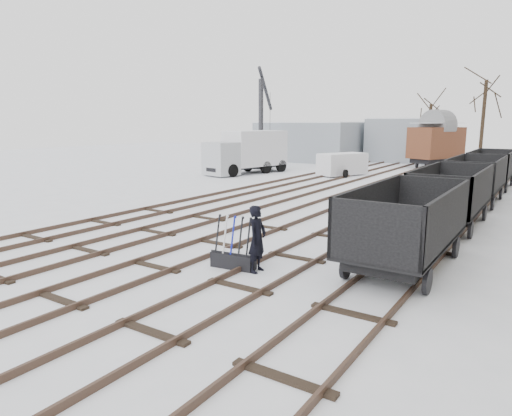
{
  "coord_description": "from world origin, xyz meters",
  "views": [
    {
      "loc": [
        9.34,
        -8.87,
        4.12
      ],
      "look_at": [
        0.89,
        3.97,
        1.2
      ],
      "focal_mm": 32.0,
      "sensor_mm": 36.0,
      "label": 1
    }
  ],
  "objects": [
    {
      "name": "ground",
      "position": [
        0.0,
        0.0,
        0.0
      ],
      "size": [
        120.0,
        120.0,
        0.0
      ],
      "primitive_type": "plane",
      "color": "white",
      "rests_on": "ground"
    },
    {
      "name": "tracks",
      "position": [
        -0.0,
        13.67,
        0.07
      ],
      "size": [
        13.9,
        52.0,
        0.16
      ],
      "color": "black",
      "rests_on": "ground"
    },
    {
      "name": "shed_left",
      "position": [
        -13.0,
        36.0,
        2.05
      ],
      "size": [
        10.0,
        8.0,
        4.1
      ],
      "color": "gray",
      "rests_on": "ground"
    },
    {
      "name": "shed_right",
      "position": [
        -4.0,
        40.0,
        2.25
      ],
      "size": [
        7.0,
        6.0,
        4.5
      ],
      "color": "gray",
      "rests_on": "ground"
    },
    {
      "name": "ground_frame",
      "position": [
        1.93,
        1.22,
        0.28
      ],
      "size": [
        1.34,
        0.56,
        1.49
      ],
      "rotation": [
        0.0,
        0.0,
        0.11
      ],
      "color": "black",
      "rests_on": "ground"
    },
    {
      "name": "worker",
      "position": [
        2.68,
        1.32,
        0.94
      ],
      "size": [
        0.49,
        0.71,
        1.87
      ],
      "primitive_type": "imported",
      "rotation": [
        0.0,
        0.0,
        1.64
      ],
      "color": "black",
      "rests_on": "ground"
    },
    {
      "name": "freight_wagon_a",
      "position": [
        6.0,
        3.95,
        0.89
      ],
      "size": [
        2.28,
        5.7,
        2.33
      ],
      "color": "black",
      "rests_on": "ground"
    },
    {
      "name": "freight_wagon_b",
      "position": [
        6.0,
        10.35,
        0.89
      ],
      "size": [
        2.28,
        5.7,
        2.33
      ],
      "color": "black",
      "rests_on": "ground"
    },
    {
      "name": "freight_wagon_c",
      "position": [
        6.0,
        16.75,
        0.89
      ],
      "size": [
        2.28,
        5.7,
        2.33
      ],
      "color": "black",
      "rests_on": "ground"
    },
    {
      "name": "freight_wagon_d",
      "position": [
        6.0,
        23.15,
        0.89
      ],
      "size": [
        2.28,
        5.7,
        2.33
      ],
      "color": "black",
      "rests_on": "ground"
    },
    {
      "name": "box_van_wagon",
      "position": [
        0.13,
        34.78,
        2.34
      ],
      "size": [
        4.54,
        5.92,
        4.02
      ],
      "rotation": [
        0.0,
        0.0,
        -0.38
      ],
      "color": "black",
      "rests_on": "ground"
    },
    {
      "name": "lorry",
      "position": [
        -11.44,
        21.43,
        1.75
      ],
      "size": [
        3.59,
        7.81,
        3.41
      ],
      "rotation": [
        0.0,
        0.0,
        -0.23
      ],
      "color": "black",
      "rests_on": "ground"
    },
    {
      "name": "panel_van",
      "position": [
        -4.45,
        24.24,
        0.9
      ],
      "size": [
        3.11,
        4.27,
        1.73
      ],
      "rotation": [
        0.0,
        0.0,
        -0.41
      ],
      "color": "silver",
      "rests_on": "ground"
    },
    {
      "name": "crane",
      "position": [
        -12.82,
        25.8,
        2.31
      ],
      "size": [
        2.23,
        5.25,
        8.79
      ],
      "rotation": [
        0.0,
        0.0,
        0.34
      ],
      "color": "#2A2A2E",
      "rests_on": "ground"
    },
    {
      "name": "tree_far_left",
      "position": [
        -1.39,
        38.51,
        2.91
      ],
      "size": [
        0.3,
        0.3,
        5.81
      ],
      "primitive_type": "cylinder",
      "color": "black",
      "rests_on": "ground"
    },
    {
      "name": "tree_far_right",
      "position": [
        3.73,
        35.21,
        3.81
      ],
      "size": [
        0.3,
        0.3,
        7.62
      ],
      "primitive_type": "cylinder",
      "color": "black",
      "rests_on": "ground"
    }
  ]
}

